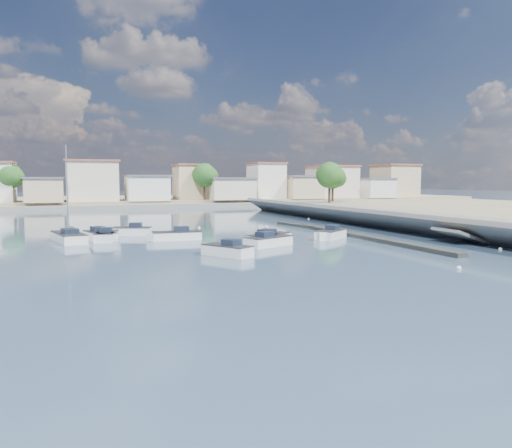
{
  "coord_description": "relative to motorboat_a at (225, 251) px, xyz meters",
  "views": [
    {
      "loc": [
        -19.6,
        -31.11,
        5.6
      ],
      "look_at": [
        -2.71,
        13.79,
        1.4
      ],
      "focal_mm": 35.0,
      "sensor_mm": 36.0,
      "label": 1
    }
  ],
  "objects": [
    {
      "name": "ground",
      "position": [
        8.81,
        35.88,
        -0.38
      ],
      "size": [
        400.0,
        400.0,
        0.0
      ],
      "primitive_type": "plane",
      "color": "#344D68",
      "rests_on": "ground"
    },
    {
      "name": "seawall_walkway",
      "position": [
        27.31,
        8.88,
        0.52
      ],
      "size": [
        5.0,
        90.0,
        1.8
      ],
      "primitive_type": "cube",
      "color": "slate",
      "rests_on": "ground"
    },
    {
      "name": "breakwater",
      "position": [
        15.71,
        8.56,
        -0.21
      ],
      "size": [
        2.0,
        31.02,
        0.35
      ],
      "color": "black",
      "rests_on": "ground"
    },
    {
      "name": "far_shore_land",
      "position": [
        8.81,
        87.88,
        0.32
      ],
      "size": [
        160.0,
        40.0,
        1.4
      ],
      "primitive_type": "cube",
      "color": "gray",
      "rests_on": "ground"
    },
    {
      "name": "far_shore_quay",
      "position": [
        8.81,
        66.88,
        0.02
      ],
      "size": [
        160.0,
        2.5,
        0.8
      ],
      "primitive_type": "cube",
      "color": "slate",
      "rests_on": "ground"
    },
    {
      "name": "far_town",
      "position": [
        19.52,
        72.8,
        4.56
      ],
      "size": [
        113.01,
        12.8,
        8.35
      ],
      "color": "beige",
      "rests_on": "far_shore_land"
    },
    {
      "name": "shore_trees",
      "position": [
        17.15,
        63.99,
        5.84
      ],
      "size": [
        74.56,
        38.32,
        7.92
      ],
      "color": "#38281E",
      "rests_on": "ground"
    },
    {
      "name": "motorboat_a",
      "position": [
        0.0,
        0.0,
        0.0
      ],
      "size": [
        3.37,
        4.22,
        1.48
      ],
      "color": "white",
      "rests_on": "ground"
    },
    {
      "name": "motorboat_b",
      "position": [
        6.28,
        6.25,
        -0.0
      ],
      "size": [
        5.02,
        4.53,
        1.48
      ],
      "color": "white",
      "rests_on": "ground"
    },
    {
      "name": "motorboat_c",
      "position": [
        -1.63,
        11.02,
        0.0
      ],
      "size": [
        5.08,
        1.98,
        1.48
      ],
      "color": "white",
      "rests_on": "ground"
    },
    {
      "name": "motorboat_d",
      "position": [
        12.63,
        6.87,
        -0.0
      ],
      "size": [
        4.24,
        3.81,
        1.48
      ],
      "color": "white",
      "rests_on": "ground"
    },
    {
      "name": "motorboat_e",
      "position": [
        -7.53,
        13.04,
        -0.0
      ],
      "size": [
        2.6,
        4.78,
        1.48
      ],
      "color": "white",
      "rests_on": "ground"
    },
    {
      "name": "motorboat_f",
      "position": [
        -5.0,
        16.9,
        -0.0
      ],
      "size": [
        4.27,
        2.84,
        1.48
      ],
      "color": "white",
      "rests_on": "ground"
    },
    {
      "name": "motorboat_g",
      "position": [
        -8.1,
        13.11,
        0.0
      ],
      "size": [
        2.94,
        4.97,
        1.48
      ],
      "color": "white",
      "rests_on": "ground"
    },
    {
      "name": "motorboat_h",
      "position": [
        5.32,
        4.11,
        -0.0
      ],
      "size": [
        4.9,
        3.51,
        1.48
      ],
      "color": "white",
      "rests_on": "ground"
    },
    {
      "name": "sailboat",
      "position": [
        -10.96,
        13.49,
        0.03
      ],
      "size": [
        3.28,
        6.76,
        9.0
      ],
      "color": "white",
      "rests_on": "ground"
    },
    {
      "name": "mooring_buoys",
      "position": [
        14.52,
        10.3,
        -0.33
      ],
      "size": [
        18.75,
        40.52,
        0.33
      ],
      "color": "white",
      "rests_on": "ground"
    }
  ]
}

